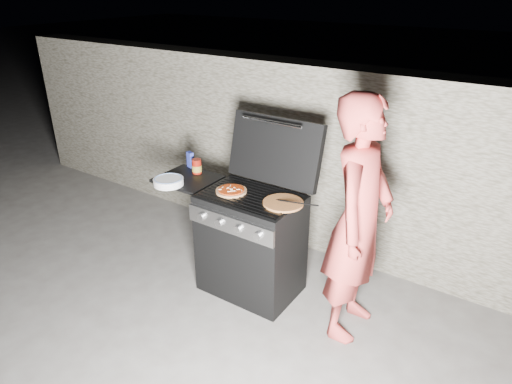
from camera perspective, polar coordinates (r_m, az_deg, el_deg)
The scene contains 10 objects.
ground at distance 4.13m, azimuth -0.59°, elevation -11.86°, with size 50.00×50.00×0.00m, color slate.
stone_wall at distance 4.49m, azimuth 6.95°, elevation 4.31°, with size 8.00×0.35×1.80m, color slate.
gas_grill at distance 4.00m, azimuth -3.59°, elevation -5.41°, with size 1.34×0.79×0.91m, color black, non-canonical shape.
pizza_topped at distance 3.70m, azimuth -3.12°, elevation 0.21°, with size 0.25×0.25×0.03m, color gold, non-canonical shape.
pizza_plain at distance 3.51m, azimuth 3.41°, elevation -1.37°, with size 0.31×0.31×0.02m, color #E38F40.
sauce_jar at distance 4.10m, azimuth -7.42°, elevation 3.22°, with size 0.08×0.08×0.13m, color maroon.
blue_carton at distance 4.24m, azimuth -8.22°, elevation 4.02°, with size 0.07×0.04×0.15m, color navy.
plate_stack at distance 3.91m, azimuth -10.89°, elevation 1.29°, with size 0.25×0.25×0.06m, color silver.
person at distance 3.32m, azimuth 12.76°, elevation -3.60°, with size 0.67×0.44×1.85m, color #B43A35.
tongs at distance 3.44m, azimuth 5.02°, elevation -1.42°, with size 0.01×0.01×0.39m, color black.
Camera 1 is at (1.87, -2.72, 2.48)m, focal length 32.00 mm.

